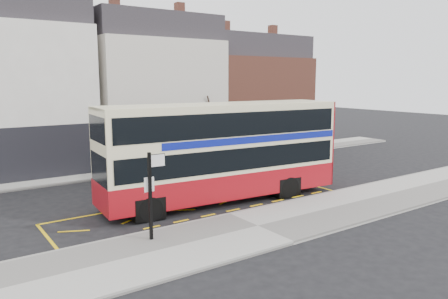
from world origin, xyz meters
TOP-DOWN VIEW (x-y plane):
  - ground at (0.00, 0.00)m, footprint 120.00×120.00m
  - pavement at (0.00, -2.30)m, footprint 40.00×4.00m
  - kerb at (0.00, -0.38)m, footprint 40.00×0.15m
  - far_pavement at (0.00, 11.00)m, footprint 50.00×3.00m
  - road_markings at (0.00, 1.60)m, footprint 14.00×3.40m
  - terrace_left at (-5.50, 14.99)m, footprint 8.00×8.01m
  - terrace_green_shop at (3.50, 14.99)m, footprint 9.00×8.01m
  - terrace_right at (12.50, 14.99)m, footprint 9.00×8.01m
  - double_decker_bus at (1.19, 1.82)m, footprint 11.91×3.63m
  - bus_stop_post at (-4.00, -1.25)m, footprint 0.78×0.14m
  - car_grey at (-0.22, 8.72)m, footprint 4.21×1.47m
  - car_white at (5.68, 9.05)m, footprint 4.81×2.88m
  - street_tree_right at (6.31, 11.76)m, footprint 2.76×2.76m

SIDE VIEW (x-z plane):
  - ground at x=0.00m, z-range 0.00..0.00m
  - road_markings at x=0.00m, z-range 0.00..0.01m
  - pavement at x=0.00m, z-range 0.00..0.15m
  - kerb at x=0.00m, z-range 0.00..0.15m
  - far_pavement at x=0.00m, z-range 0.00..0.15m
  - car_white at x=5.68m, z-range 0.00..1.31m
  - car_grey at x=-0.22m, z-range 0.00..1.39m
  - bus_stop_post at x=-4.00m, z-range 0.46..3.62m
  - double_decker_bus at x=1.19m, z-range 0.12..4.81m
  - street_tree_right at x=6.31m, z-range 1.08..7.03m
  - terrace_right at x=12.50m, z-range -0.58..9.72m
  - terrace_green_shop at x=3.50m, z-range -0.58..10.72m
  - terrace_left at x=-5.50m, z-range -0.58..11.22m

